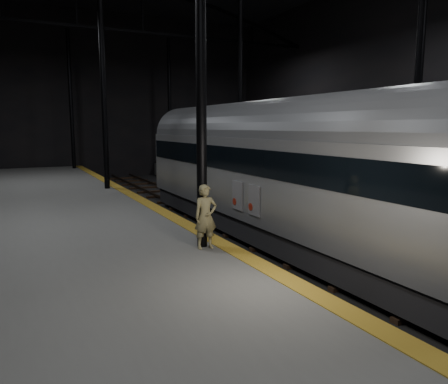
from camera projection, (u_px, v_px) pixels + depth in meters
ground at (252, 234)px, 16.71m from camera, size 44.00×44.00×0.00m
platform_left at (40, 245)px, 13.35m from camera, size 9.00×43.80×1.00m
platform_right at (394, 206)px, 19.93m from camera, size 9.00×43.80×1.00m
tactile_strip at (171, 216)px, 15.14m from camera, size 0.50×43.80×0.01m
track at (252, 232)px, 16.70m from camera, size 2.40×43.00×0.24m
train at (275, 166)px, 14.94m from camera, size 2.75×18.33×4.90m
woman at (206, 217)px, 11.03m from camera, size 0.62×0.43×1.64m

